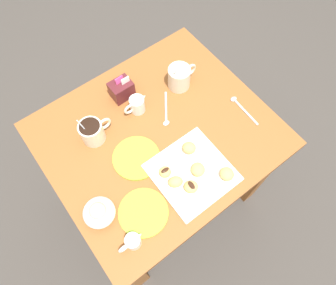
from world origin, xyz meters
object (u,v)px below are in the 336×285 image
coffee_mug_cream_right (180,77)px  beignet_1 (165,172)px  dining_table (159,149)px  cream_pitcher_white (138,104)px  coffee_mug_cream_left (92,131)px  saucer_lime_right (143,213)px  beignet_3 (227,174)px  beignet_4 (176,182)px  beignet_5 (189,148)px  saucer_lime_left (136,158)px  sugar_caddy (122,89)px  beignet_0 (198,169)px  ice_cream_bowl (99,212)px  beignet_2 (191,187)px  chocolate_sauce_pitcher (133,241)px  pastry_plate_square (193,172)px

coffee_mug_cream_right → beignet_1: coffee_mug_cream_right is taller
dining_table → cream_pitcher_white: bearing=89.4°
coffee_mug_cream_left → saucer_lime_right: 0.36m
coffee_mug_cream_right → dining_table: bearing=-147.4°
beignet_1 → beignet_3: beignet_3 is taller
coffee_mug_cream_left → beignet_4: size_ratio=2.64×
beignet_3 → cream_pitcher_white: bearing=101.5°
beignet_3 → beignet_5: size_ratio=1.02×
saucer_lime_left → saucer_lime_right: same height
coffee_mug_cream_left → beignet_4: 0.37m
beignet_3 → beignet_5: 0.17m
sugar_caddy → coffee_mug_cream_left: bearing=-153.0°
coffee_mug_cream_left → cream_pitcher_white: 0.21m
sugar_caddy → beignet_1: (-0.07, -0.39, -0.01)m
dining_table → sugar_caddy: (-0.01, 0.24, 0.19)m
coffee_mug_cream_left → cream_pitcher_white: coffee_mug_cream_left is taller
saucer_lime_right → beignet_3: (0.32, -0.07, 0.03)m
coffee_mug_cream_left → beignet_3: (0.30, -0.43, -0.02)m
beignet_0 → beignet_4: size_ratio=1.04×
ice_cream_bowl → beignet_0: ice_cream_bowl is taller
coffee_mug_cream_left → saucer_lime_right: coffee_mug_cream_left is taller
ice_cream_bowl → beignet_4: 0.28m
saucer_lime_right → dining_table: bearing=44.3°
cream_pitcher_white → saucer_lime_right: 0.43m
cream_pitcher_white → beignet_5: cream_pitcher_white is taller
coffee_mug_cream_right → beignet_3: size_ratio=2.84×
saucer_lime_left → saucer_lime_right: size_ratio=1.03×
ice_cream_bowl → beignet_5: (0.40, 0.00, -0.00)m
coffee_mug_cream_right → beignet_1: 0.41m
saucer_lime_right → beignet_2: bearing=-10.2°
chocolate_sauce_pitcher → beignet_0: chocolate_sauce_pitcher is taller
saucer_lime_right → sugar_caddy: bearing=64.7°
cream_pitcher_white → sugar_caddy: 0.10m
saucer_lime_right → beignet_1: (0.15, 0.07, 0.03)m
coffee_mug_cream_right → beignet_4: (-0.29, -0.35, -0.02)m
chocolate_sauce_pitcher → beignet_1: bearing=29.3°
dining_table → saucer_lime_right: (-0.23, -0.22, 0.15)m
coffee_mug_cream_right → beignet_1: bearing=-135.3°
pastry_plate_square → ice_cream_bowl: (-0.35, 0.07, 0.03)m
pastry_plate_square → beignet_4: bearing=178.5°
dining_table → saucer_lime_right: 0.35m
coffee_mug_cream_right → cream_pitcher_white: size_ratio=1.45×
saucer_lime_left → beignet_0: (0.15, -0.18, 0.03)m
pastry_plate_square → beignet_0: (0.02, -0.01, 0.02)m
beignet_5 → beignet_3: bearing=-74.9°
dining_table → beignet_4: size_ratio=16.38×
coffee_mug_cream_right → saucer_lime_right: size_ratio=0.86×
pastry_plate_square → ice_cream_bowl: bearing=168.1°
coffee_mug_cream_right → saucer_lime_left: 0.39m
dining_table → beignet_5: (0.05, -0.13, 0.18)m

